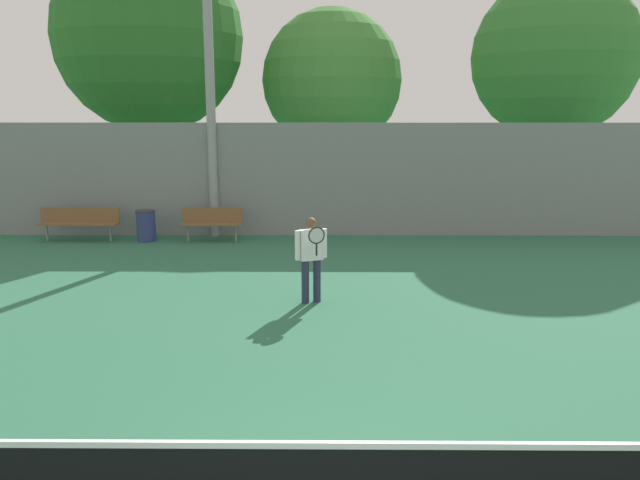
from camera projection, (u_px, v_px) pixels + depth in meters
tennis_player at (311, 255)px, 11.35m from camera, size 0.58×0.50×1.59m
bench_courtside_near at (79, 220)px, 16.93m from camera, size 2.16×0.40×0.90m
bench_courtside_far at (212, 220)px, 16.89m from camera, size 1.62×0.40×0.90m
light_pole_far_right at (208, 39)px, 16.64m from camera, size 0.90×0.60×9.06m
trash_bin at (146, 226)px, 16.89m from camera, size 0.53×0.53×0.84m
back_fence at (327, 180)px, 17.46m from camera, size 27.08×0.06×3.16m
tree_green_tall at (149, 38)px, 21.48m from camera, size 6.49×6.49×9.20m
tree_green_broad at (554, 58)px, 20.63m from camera, size 5.42×5.42×7.93m
tree_dark_dense at (332, 80)px, 22.61m from camera, size 5.07×5.07×7.12m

